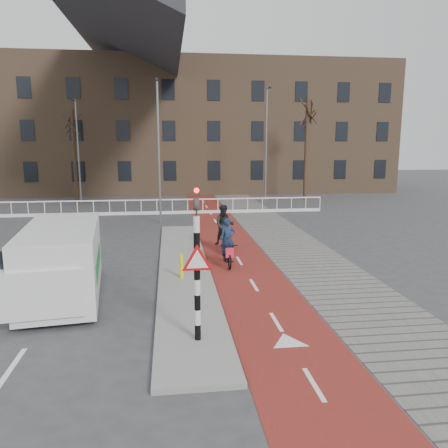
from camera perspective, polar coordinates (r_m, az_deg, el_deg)
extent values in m
plane|color=#38383A|center=(12.34, -1.22, -11.22)|extent=(120.00, 120.00, 0.00)
cube|color=maroon|center=(22.05, -0.06, -1.43)|extent=(2.50, 60.00, 0.01)
cube|color=slate|center=(22.56, 7.01, -1.23)|extent=(3.00, 60.00, 0.01)
cube|color=gray|center=(16.06, -5.22, -5.84)|extent=(1.80, 16.00, 0.12)
cylinder|color=black|center=(9.89, -3.52, -7.23)|extent=(0.14, 0.14, 2.88)
imported|color=black|center=(9.49, -3.65, 3.40)|extent=(0.13, 0.16, 0.80)
cylinder|color=#FF0C05|center=(9.33, -3.61, 4.39)|extent=(0.11, 0.02, 0.11)
cylinder|color=#E8E90C|center=(14.71, -5.57, -5.47)|extent=(0.12, 0.12, 0.82)
imported|color=black|center=(16.50, 0.49, -3.91)|extent=(0.62, 1.71, 0.90)
imported|color=#172946|center=(16.37, 0.50, -1.97)|extent=(0.57, 0.38, 1.56)
cube|color=#EA2143|center=(15.93, 0.74, -3.79)|extent=(0.29, 0.19, 0.34)
imported|color=black|center=(18.70, 0.06, -1.83)|extent=(0.73, 1.91, 1.12)
imported|color=black|center=(18.59, 0.06, -0.15)|extent=(0.92, 0.75, 1.75)
cube|color=silver|center=(13.86, -20.33, -4.39)|extent=(2.62, 5.26, 2.02)
cube|color=#1C8235|center=(14.16, -24.34, -4.79)|extent=(0.41, 3.21, 0.55)
cube|color=#1C8235|center=(13.69, -16.13, -4.76)|extent=(0.41, 3.21, 0.55)
cube|color=black|center=(11.73, -22.82, -5.19)|extent=(1.81, 0.27, 0.90)
cylinder|color=black|center=(12.61, -24.84, -10.04)|extent=(0.34, 0.73, 0.71)
cylinder|color=black|center=(12.39, -16.90, -9.86)|extent=(0.34, 0.73, 0.71)
cylinder|color=black|center=(15.83, -22.61, -5.76)|extent=(0.34, 0.73, 0.71)
cylinder|color=black|center=(15.66, -16.36, -5.54)|extent=(0.34, 0.73, 0.71)
cube|color=silver|center=(28.89, -14.76, 2.98)|extent=(28.00, 0.08, 0.08)
cube|color=silver|center=(29.00, -14.68, 1.32)|extent=(28.00, 0.10, 0.20)
cube|color=#7F6047|center=(43.46, -9.82, 12.27)|extent=(46.00, 10.00, 12.00)
cylinder|color=#322116|center=(37.19, -18.93, 8.40)|extent=(0.27, 0.27, 7.10)
cylinder|color=#322116|center=(36.39, 10.67, 9.60)|extent=(0.27, 0.27, 8.18)
cylinder|color=slate|center=(25.17, -8.50, 9.14)|extent=(0.12, 0.12, 8.02)
cylinder|color=slate|center=(35.08, -18.48, 8.86)|extent=(0.12, 0.12, 7.75)
cylinder|color=slate|center=(33.50, 5.52, 10.04)|extent=(0.12, 0.12, 8.63)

